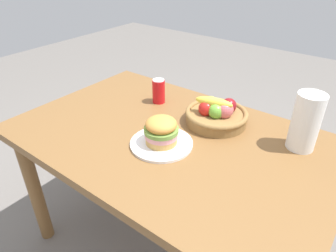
% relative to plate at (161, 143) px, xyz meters
% --- Properties ---
extents(ground_plane, '(8.00, 8.00, 0.00)m').
position_rel_plate_xyz_m(ground_plane, '(-0.02, 0.08, -0.76)').
color(ground_plane, slate).
extents(dining_table, '(1.40, 0.90, 0.75)m').
position_rel_plate_xyz_m(dining_table, '(-0.02, 0.08, -0.11)').
color(dining_table, brown).
rests_on(dining_table, ground_plane).
extents(plate, '(0.26, 0.26, 0.01)m').
position_rel_plate_xyz_m(plate, '(0.00, 0.00, 0.00)').
color(plate, white).
rests_on(plate, dining_table).
extents(sandwich, '(0.14, 0.14, 0.12)m').
position_rel_plate_xyz_m(sandwich, '(0.00, 0.00, 0.06)').
color(sandwich, tan).
rests_on(sandwich, plate).
extents(soda_can, '(0.07, 0.07, 0.13)m').
position_rel_plate_xyz_m(soda_can, '(-0.26, 0.30, 0.06)').
color(soda_can, red).
rests_on(soda_can, dining_table).
extents(fruit_basket, '(0.29, 0.29, 0.14)m').
position_rel_plate_xyz_m(fruit_basket, '(0.09, 0.30, 0.04)').
color(fruit_basket, olive).
rests_on(fruit_basket, dining_table).
extents(paper_towel_roll, '(0.11, 0.11, 0.24)m').
position_rel_plate_xyz_m(paper_towel_roll, '(0.46, 0.33, 0.11)').
color(paper_towel_roll, white).
rests_on(paper_towel_roll, dining_table).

